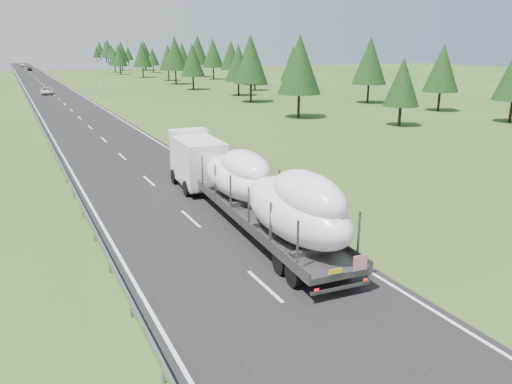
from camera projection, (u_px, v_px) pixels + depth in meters
name	position (u px, v px, depth m)	size (l,w,h in m)	color
ground	(265.00, 287.00, 19.88)	(400.00, 400.00, 0.00)	#324F1A
road_surface	(50.00, 91.00, 105.95)	(10.00, 400.00, 0.02)	black
guardrail	(22.00, 89.00, 103.49)	(0.10, 400.00, 0.76)	slate
marker_posts	(57.00, 75.00, 155.90)	(0.13, 350.08, 1.00)	silver
highway_sign	(100.00, 88.00, 91.28)	(0.08, 0.90, 2.60)	slate
tree_line_right	(183.00, 54.00, 148.53)	(28.28, 356.88, 12.65)	black
boat_truck	(250.00, 184.00, 26.08)	(3.64, 19.88, 4.28)	white
distant_van	(47.00, 91.00, 98.13)	(2.31, 5.01, 1.39)	silver
distant_car_dark	(29.00, 69.00, 190.96)	(1.73, 4.31, 1.47)	black
distant_car_blue	(23.00, 65.00, 226.30)	(1.49, 4.27, 1.41)	#1B304C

